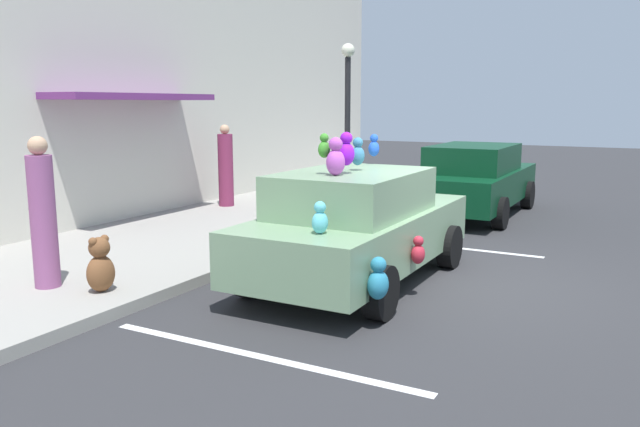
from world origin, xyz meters
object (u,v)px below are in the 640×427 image
object	(u,v)px
parked_sedan_behind	(475,179)
pedestrian_by_lamp	(43,217)
teddy_bear_on_sidewalk	(100,266)
pedestrian_near_shopfront	(226,168)
street_lamp_post	(348,109)
plush_covered_car	(357,225)

from	to	relation	value
parked_sedan_behind	pedestrian_by_lamp	distance (m)	9.08
teddy_bear_on_sidewalk	pedestrian_by_lamp	bearing A→B (deg)	102.61
parked_sedan_behind	pedestrian_near_shopfront	bearing A→B (deg)	114.85
parked_sedan_behind	street_lamp_post	distance (m)	3.22
street_lamp_post	pedestrian_by_lamp	distance (m)	6.98
plush_covered_car	pedestrian_by_lamp	bearing A→B (deg)	128.74
parked_sedan_behind	street_lamp_post	bearing A→B (deg)	126.97
plush_covered_car	pedestrian_by_lamp	size ratio (longest dim) A/B	2.24
plush_covered_car	pedestrian_near_shopfront	xyz separation A→B (m)	(3.70, 4.97, 0.19)
parked_sedan_behind	plush_covered_car	bearing A→B (deg)	179.85
plush_covered_car	street_lamp_post	world-z (taller)	street_lamp_post
parked_sedan_behind	pedestrian_near_shopfront	size ratio (longest dim) A/B	2.49
parked_sedan_behind	pedestrian_by_lamp	bearing A→B (deg)	159.76
teddy_bear_on_sidewalk	pedestrian_near_shopfront	xyz separation A→B (m)	(6.04, 2.60, 0.52)
teddy_bear_on_sidewalk	pedestrian_near_shopfront	bearing A→B (deg)	23.34
plush_covered_car	pedestrian_near_shopfront	world-z (taller)	plush_covered_car
pedestrian_near_shopfront	pedestrian_by_lamp	distance (m)	6.47
parked_sedan_behind	teddy_bear_on_sidewalk	bearing A→B (deg)	164.08
teddy_bear_on_sidewalk	pedestrian_near_shopfront	distance (m)	6.59
plush_covered_car	parked_sedan_behind	world-z (taller)	plush_covered_car
pedestrian_by_lamp	pedestrian_near_shopfront	bearing A→B (deg)	16.56
plush_covered_car	parked_sedan_behind	size ratio (longest dim) A/B	0.94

